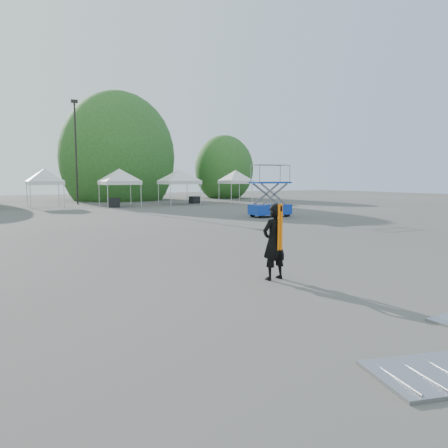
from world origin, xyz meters
TOP-DOWN VIEW (x-y plane):
  - ground at (0.00, 0.00)m, footprint 120.00×120.00m
  - light_pole_east at (3.00, 32.00)m, footprint 0.60×0.25m
  - tree_mid_e at (9.00, 39.00)m, footprint 5.12×5.12m
  - tree_far_e at (22.00, 37.00)m, footprint 3.84×3.84m
  - tent_e at (-0.30, 28.76)m, footprint 3.98×3.98m
  - tent_f at (5.63, 27.01)m, footprint 4.40×4.40m
  - tent_g at (11.49, 27.27)m, footprint 4.61×4.61m
  - tent_h at (18.18, 27.93)m, footprint 3.87×3.87m
  - man at (0.78, -2.56)m, footprint 0.73×0.52m
  - scissor_lift at (11.01, 11.82)m, footprint 2.65×1.41m
  - crate_mid at (4.82, 26.05)m, footprint 1.21×1.05m
  - crate_east at (13.46, 28.02)m, footprint 1.03×0.87m

SIDE VIEW (x-z plane):
  - ground at x=0.00m, z-range 0.00..0.00m
  - crate_east at x=13.46m, z-range 0.00..0.70m
  - crate_mid at x=4.82m, z-range 0.00..0.80m
  - man at x=0.78m, z-range 0.00..1.89m
  - scissor_lift at x=11.01m, z-range 0.01..3.36m
  - tent_h at x=18.18m, z-range 1.12..5.00m
  - tent_e at x=-0.30m, z-range 1.12..5.00m
  - tent_f at x=5.63m, z-range 1.12..5.00m
  - tent_g at x=11.49m, z-range 1.12..5.00m
  - tree_far_e at x=22.00m, z-range 0.70..6.55m
  - tree_mid_e at x=9.00m, z-range 0.94..8.74m
  - light_pole_east at x=3.00m, z-range 0.62..10.42m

